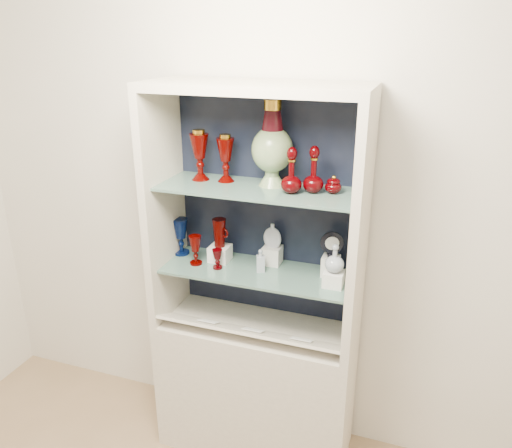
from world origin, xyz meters
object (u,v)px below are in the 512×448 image
(pedestal_lamp_right, at_px, (226,158))
(ruby_decanter_b, at_px, (292,169))
(ruby_decanter_a, at_px, (314,167))
(cameo_medallion, at_px, (332,244))
(clear_square_bottle, at_px, (261,260))
(cobalt_goblet, at_px, (181,236))
(ruby_goblet_small, at_px, (217,259))
(flat_flask, at_px, (272,235))
(lidded_bowl, at_px, (333,184))
(enamel_urn, at_px, (272,144))
(ruby_pitcher, at_px, (219,233))
(clear_round_decanter, at_px, (335,259))
(pedestal_lamp_left, at_px, (200,155))
(ruby_goblet_tall, at_px, (195,250))

(pedestal_lamp_right, bearing_deg, ruby_decanter_b, -13.34)
(ruby_decanter_a, xyz_separation_m, cameo_medallion, (0.09, 0.05, -0.37))
(ruby_decanter_b, distance_m, clear_square_bottle, 0.49)
(ruby_decanter_b, xyz_separation_m, cobalt_goblet, (-0.61, 0.08, -0.43))
(ruby_goblet_small, distance_m, flat_flask, 0.29)
(pedestal_lamp_right, height_order, ruby_decanter_b, pedestal_lamp_right)
(lidded_bowl, height_order, flat_flask, lidded_bowl)
(pedestal_lamp_right, relative_size, ruby_decanter_b, 1.02)
(enamel_urn, relative_size, ruby_pitcher, 2.71)
(ruby_goblet_small, bearing_deg, pedestal_lamp_right, 81.78)
(clear_square_bottle, xyz_separation_m, cameo_medallion, (0.33, 0.07, 0.11))
(ruby_pitcher, bearing_deg, enamel_urn, 24.83)
(ruby_goblet_small, xyz_separation_m, clear_round_decanter, (0.57, 0.01, 0.09))
(ruby_pitcher, bearing_deg, ruby_goblet_small, -54.17)
(enamel_urn, distance_m, ruby_decanter_b, 0.17)
(ruby_decanter_a, relative_size, ruby_pitcher, 1.64)
(enamel_urn, relative_size, ruby_decanter_b, 1.78)
(pedestal_lamp_left, bearing_deg, lidded_bowl, -0.76)
(pedestal_lamp_left, relative_size, ruby_goblet_small, 2.41)
(ruby_decanter_b, height_order, cameo_medallion, ruby_decanter_b)
(ruby_goblet_tall, distance_m, flat_flask, 0.39)
(ruby_decanter_a, relative_size, clear_square_bottle, 2.03)
(ruby_decanter_a, distance_m, ruby_pitcher, 0.61)
(pedestal_lamp_left, relative_size, clear_square_bottle, 2.07)
(pedestal_lamp_left, bearing_deg, ruby_goblet_small, -36.72)
(pedestal_lamp_left, bearing_deg, ruby_goblet_tall, -96.79)
(cobalt_goblet, distance_m, ruby_goblet_small, 0.27)
(flat_flask, bearing_deg, clear_round_decanter, -21.52)
(pedestal_lamp_right, bearing_deg, cameo_medallion, 0.80)
(ruby_decanter_b, relative_size, lidded_bowl, 2.62)
(ruby_goblet_tall, relative_size, ruby_goblet_small, 1.51)
(lidded_bowl, relative_size, cameo_medallion, 0.66)
(ruby_decanter_b, distance_m, cobalt_goblet, 0.75)
(pedestal_lamp_left, height_order, clear_round_decanter, pedestal_lamp_left)
(clear_round_decanter, bearing_deg, clear_square_bottle, 175.19)
(ruby_decanter_a, relative_size, clear_round_decanter, 1.81)
(pedestal_lamp_right, bearing_deg, clear_round_decanter, -9.26)
(cobalt_goblet, bearing_deg, lidded_bowl, -1.61)
(enamel_urn, distance_m, cobalt_goblet, 0.71)
(enamel_urn, bearing_deg, flat_flask, 98.21)
(cameo_medallion, bearing_deg, lidded_bowl, -114.18)
(ruby_pitcher, bearing_deg, pedestal_lamp_right, 37.88)
(ruby_goblet_tall, height_order, clear_square_bottle, ruby_goblet_tall)
(ruby_decanter_b, xyz_separation_m, flat_flask, (-0.12, 0.13, -0.38))
(pedestal_lamp_right, height_order, enamel_urn, enamel_urn)
(clear_round_decanter, bearing_deg, pedestal_lamp_right, 170.74)
(pedestal_lamp_right, bearing_deg, ruby_decanter_a, -5.45)
(cobalt_goblet, relative_size, cameo_medallion, 1.52)
(ruby_goblet_small, bearing_deg, clear_square_bottle, 10.11)
(ruby_goblet_small, height_order, clear_round_decanter, clear_round_decanter)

